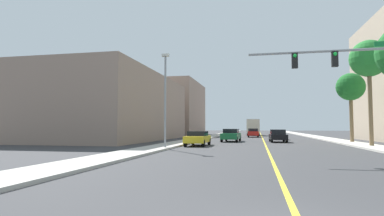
{
  "coord_description": "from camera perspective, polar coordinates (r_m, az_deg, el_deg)",
  "views": [
    {
      "loc": [
        -0.72,
        -4.86,
        1.74
      ],
      "look_at": [
        -6.07,
        20.65,
        3.3
      ],
      "focal_mm": 29.2,
      "sensor_mm": 36.0,
      "label": 1
    }
  ],
  "objects": [
    {
      "name": "ground",
      "position": [
        46.9,
        12.78,
        -5.46
      ],
      "size": [
        192.0,
        192.0,
        0.0
      ],
      "primitive_type": "plane",
      "color": "#38383A"
    },
    {
      "name": "sidewalk_left",
      "position": [
        47.54,
        2.4,
        -5.42
      ],
      "size": [
        2.51,
        168.0,
        0.15
      ],
      "primitive_type": "cube",
      "color": "#B2ADA3",
      "rests_on": "ground"
    },
    {
      "name": "sidewalk_right",
      "position": [
        47.79,
        23.09,
        -5.14
      ],
      "size": [
        2.51,
        168.0,
        0.15
      ],
      "primitive_type": "cube",
      "color": "beige",
      "rests_on": "ground"
    },
    {
      "name": "lane_marking_center",
      "position": [
        46.9,
        12.78,
        -5.46
      ],
      "size": [
        0.16,
        144.0,
        0.01
      ],
      "primitive_type": "cube",
      "color": "yellow",
      "rests_on": "ground"
    },
    {
      "name": "building_left_near",
      "position": [
        43.14,
        -14.77,
        0.02
      ],
      "size": [
        14.52,
        26.03,
        8.48
      ],
      "primitive_type": "cube",
      "color": "gray",
      "rests_on": "ground"
    },
    {
      "name": "building_left_far",
      "position": [
        66.42,
        -3.74,
        -0.16
      ],
      "size": [
        11.54,
        17.82,
        11.02
      ],
      "primitive_type": "cube",
      "color": "gray",
      "rests_on": "ground"
    },
    {
      "name": "traffic_signal_mast",
      "position": [
        18.92,
        29.32,
        5.74
      ],
      "size": [
        8.94,
        0.36,
        6.08
      ],
      "color": "gray",
      "rests_on": "sidewalk_right"
    },
    {
      "name": "street_lamp",
      "position": [
        24.57,
        -4.9,
        2.43
      ],
      "size": [
        0.56,
        0.28,
        7.33
      ],
      "color": "gray",
      "rests_on": "sidewalk_left"
    },
    {
      "name": "palm_mid",
      "position": [
        30.82,
        29.59,
        7.69
      ],
      "size": [
        3.13,
        3.13,
        8.96
      ],
      "color": "brown",
      "rests_on": "sidewalk_right"
    },
    {
      "name": "palm_far",
      "position": [
        37.26,
        26.97,
        3.33
      ],
      "size": [
        2.92,
        2.92,
        7.28
      ],
      "color": "brown",
      "rests_on": "sidewalk_right"
    },
    {
      "name": "car_red",
      "position": [
        52.5,
        11.1,
        -4.44
      ],
      "size": [
        1.81,
        4.21,
        1.43
      ],
      "rotation": [
        0.0,
        0.0,
        0.02
      ],
      "color": "red",
      "rests_on": "ground"
    },
    {
      "name": "car_white",
      "position": [
        44.07,
        15.38,
        -4.64
      ],
      "size": [
        1.84,
        4.11,
        1.36
      ],
      "rotation": [
        0.0,
        0.0,
        0.03
      ],
      "color": "white",
      "rests_on": "ground"
    },
    {
      "name": "car_black",
      "position": [
        36.49,
        15.42,
        -4.9
      ],
      "size": [
        1.89,
        3.95,
        1.42
      ],
      "rotation": [
        0.0,
        0.0,
        0.03
      ],
      "color": "black",
      "rests_on": "ground"
    },
    {
      "name": "car_green",
      "position": [
        36.69,
        7.16,
        -4.92
      ],
      "size": [
        2.08,
        4.67,
        1.48
      ],
      "rotation": [
        0.0,
        0.0,
        -0.05
      ],
      "color": "#196638",
      "rests_on": "ground"
    },
    {
      "name": "car_yellow",
      "position": [
        28.57,
        1.07,
        -5.48
      ],
      "size": [
        1.81,
        4.5,
        1.32
      ],
      "rotation": [
        0.0,
        0.0,
        3.15
      ],
      "color": "gold",
      "rests_on": "ground"
    },
    {
      "name": "delivery_truck",
      "position": [
        62.88,
        11.08,
        -3.41
      ],
      "size": [
        2.56,
        7.42,
        3.16
      ],
      "rotation": [
        0.0,
        0.0,
        0.02
      ],
      "color": "red",
      "rests_on": "ground"
    }
  ]
}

